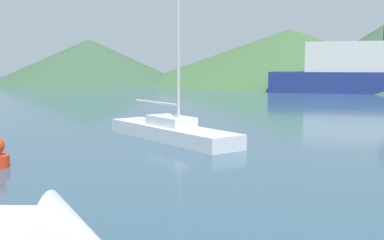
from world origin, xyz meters
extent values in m
cube|color=silver|center=(-2.51, 16.94, 0.29)|extent=(6.98, 5.81, 0.57)
cube|color=silver|center=(-2.51, 16.94, 0.77)|extent=(2.48, 2.26, 0.40)
cylinder|color=#BCBCC1|center=(-3.41, 17.62, 1.47)|extent=(2.76, 2.11, 0.10)
cone|color=#38563D|center=(-34.78, 68.72, 3.62)|extent=(31.98, 31.98, 7.25)
cone|color=#3D6038|center=(-3.91, 80.86, 4.52)|extent=(52.10, 52.10, 9.05)
camera|label=1|loc=(4.07, -1.73, 3.09)|focal=45.00mm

